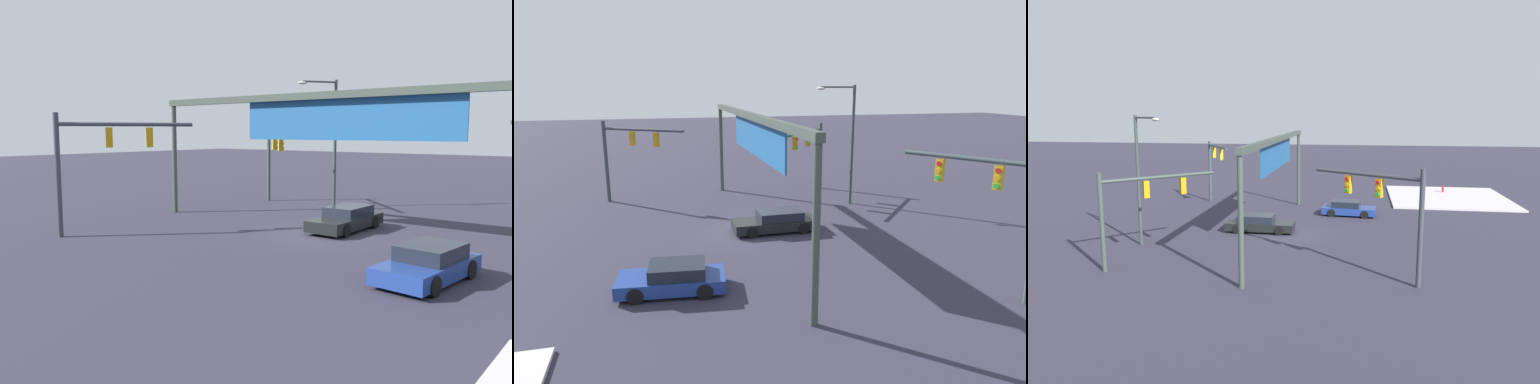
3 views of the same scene
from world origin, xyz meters
The scene contains 8 objects.
ground_plane centered at (0.00, 0.00, 0.00)m, with size 184.04×184.04×0.00m, color #2D2B3B.
traffic_signal_near_corner centered at (10.08, 8.22, 3.97)m, with size 4.71×3.10×5.70m.
traffic_signal_opposite_side centered at (-8.37, -6.60, 3.98)m, with size 3.66×5.45×5.79m.
traffic_signal_cross_street centered at (-8.09, 6.95, 3.70)m, with size 5.02×4.76×5.31m.
streetlamp_curved_arm centered at (-4.50, 8.37, 4.79)m, with size 1.71×2.31×8.22m.
overhead_sign_gantry centered at (0.25, 0.52, 5.65)m, with size 21.76×0.43×6.79m.
sedan_car_approaching centered at (0.32, 1.91, 0.58)m, with size 1.92×4.81×1.21m.
sedan_car_waiting_far centered at (6.75, -4.20, 0.57)m, with size 2.29×4.46×1.21m.
Camera 2 is at (24.08, -4.62, 8.25)m, focal length 31.47 mm.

